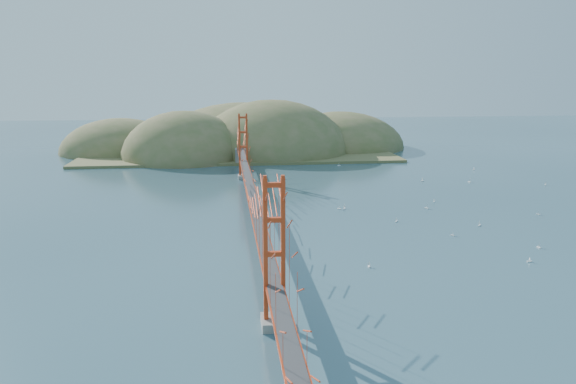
{
  "coord_description": "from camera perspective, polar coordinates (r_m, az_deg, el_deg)",
  "views": [
    {
      "loc": [
        -3.56,
        -69.33,
        19.03
      ],
      "look_at": [
        4.52,
        0.0,
        3.91
      ],
      "focal_mm": 35.0,
      "sensor_mm": 36.0,
      "label": 1
    }
  ],
  "objects": [
    {
      "name": "sailboat_12",
      "position": [
        115.34,
        5.19,
        2.75
      ],
      "size": [
        0.65,
        0.65,
        0.72
      ],
      "color": "white",
      "rests_on": "ground"
    },
    {
      "name": "sailboat_17",
      "position": [
        115.83,
        18.36,
        2.21
      ],
      "size": [
        0.54,
        0.54,
        0.61
      ],
      "color": "white",
      "rests_on": "ground"
    },
    {
      "name": "sailboat_10",
      "position": [
        56.54,
        8.24,
        -7.42
      ],
      "size": [
        0.45,
        0.54,
        0.62
      ],
      "color": "white",
      "rests_on": "ground"
    },
    {
      "name": "sailboat_14",
      "position": [
        73.55,
        10.95,
        -2.88
      ],
      "size": [
        0.59,
        0.59,
        0.62
      ],
      "color": "white",
      "rests_on": "ground"
    },
    {
      "name": "sailboat_15",
      "position": [
        102.74,
        17.96,
        1.04
      ],
      "size": [
        0.62,
        0.65,
        0.73
      ],
      "color": "white",
      "rests_on": "ground"
    },
    {
      "name": "sailboat_16",
      "position": [
        79.03,
        5.21,
        -1.65
      ],
      "size": [
        0.65,
        0.65,
        0.68
      ],
      "color": "white",
      "rests_on": "ground"
    },
    {
      "name": "sailboat_3",
      "position": [
        99.2,
        -1.0,
        1.25
      ],
      "size": [
        0.56,
        0.46,
        0.64
      ],
      "color": "white",
      "rests_on": "ground"
    },
    {
      "name": "far_headlands",
      "position": [
        139.28,
        -4.22,
        4.34
      ],
      "size": [
        84.0,
        58.0,
        25.0
      ],
      "color": "olive",
      "rests_on": "ground"
    },
    {
      "name": "sailboat_2",
      "position": [
        62.45,
        23.33,
        -6.42
      ],
      "size": [
        0.49,
        0.41,
        0.57
      ],
      "color": "white",
      "rests_on": "ground"
    },
    {
      "name": "sailboat_0",
      "position": [
        79.3,
        5.76,
        -1.61
      ],
      "size": [
        0.59,
        0.63,
        0.71
      ],
      "color": "white",
      "rests_on": "ground"
    },
    {
      "name": "sailboat_11",
      "position": [
        82.91,
        24.07,
        -2.03
      ],
      "size": [
        0.56,
        0.56,
        0.59
      ],
      "color": "white",
      "rests_on": "ground"
    },
    {
      "name": "sailboat_13",
      "position": [
        74.34,
        18.86,
        -3.16
      ],
      "size": [
        0.64,
        0.64,
        0.66
      ],
      "color": "white",
      "rests_on": "ground"
    },
    {
      "name": "ground",
      "position": [
        71.99,
        -3.58,
        -3.13
      ],
      "size": [
        320.0,
        320.0,
        0.0
      ],
      "primitive_type": "plane",
      "color": "#2F4F5E",
      "rests_on": "ground"
    },
    {
      "name": "sailboat_9",
      "position": [
        104.78,
        24.68,
        0.71
      ],
      "size": [
        0.6,
        0.6,
        0.65
      ],
      "color": "white",
      "rests_on": "ground"
    },
    {
      "name": "sailboat_6",
      "position": [
        69.0,
        16.39,
        -4.18
      ],
      "size": [
        0.56,
        0.56,
        0.59
      ],
      "color": "white",
      "rests_on": "ground"
    },
    {
      "name": "sailboat_1",
      "position": [
        81.44,
        13.92,
        -1.54
      ],
      "size": [
        0.67,
        0.67,
        0.72
      ],
      "color": "white",
      "rests_on": "ground"
    },
    {
      "name": "sailboat_4",
      "position": [
        85.86,
        14.62,
        -0.89
      ],
      "size": [
        0.53,
        0.53,
        0.59
      ],
      "color": "white",
      "rests_on": "ground"
    },
    {
      "name": "bridge",
      "position": [
        70.64,
        -3.67,
        2.4
      ],
      "size": [
        2.2,
        94.4,
        12.0
      ],
      "color": "gray",
      "rests_on": "ground"
    },
    {
      "name": "sailboat_5",
      "position": [
        67.67,
        24.14,
        -5.09
      ],
      "size": [
        0.52,
        0.55,
        0.62
      ],
      "color": "white",
      "rests_on": "ground"
    },
    {
      "name": "sailboat_8",
      "position": [
        101.37,
        13.5,
        1.15
      ],
      "size": [
        0.66,
        0.66,
        0.72
      ],
      "color": "white",
      "rests_on": "ground"
    }
  ]
}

